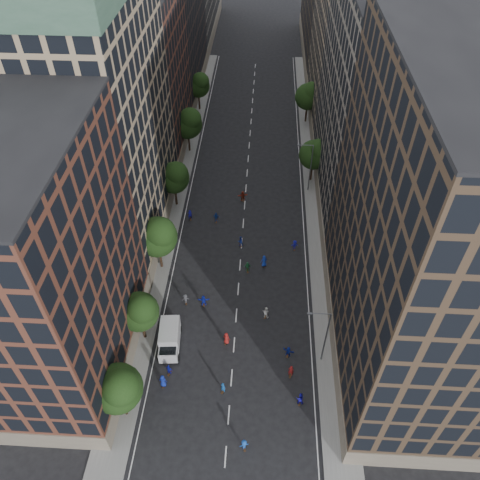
{
  "coord_description": "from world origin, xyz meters",
  "views": [
    {
      "loc": [
        2.55,
        -18.92,
        49.5
      ],
      "look_at": [
        -0.19,
        30.1,
        2.0
      ],
      "focal_mm": 35.0,
      "sensor_mm": 36.0,
      "label": 1
    }
  ],
  "objects_px": {
    "streetlamp_near": "(324,335)",
    "cargo_van": "(170,338)",
    "skater_2": "(300,399)",
    "streetlamp_far": "(309,165)",
    "skater_1": "(223,387)",
    "skater_0": "(163,381)"
  },
  "relations": [
    {
      "from": "streetlamp_near",
      "to": "cargo_van",
      "type": "xyz_separation_m",
      "value": [
        -18.18,
        0.98,
        -3.69
      ]
    },
    {
      "from": "skater_2",
      "to": "streetlamp_near",
      "type": "bearing_deg",
      "value": -109.94
    },
    {
      "from": "streetlamp_near",
      "to": "cargo_van",
      "type": "bearing_deg",
      "value": 176.9
    },
    {
      "from": "streetlamp_far",
      "to": "skater_1",
      "type": "bearing_deg",
      "value": -106.54
    },
    {
      "from": "skater_0",
      "to": "skater_1",
      "type": "distance_m",
      "value": 6.91
    },
    {
      "from": "streetlamp_far",
      "to": "skater_0",
      "type": "relative_size",
      "value": 4.82
    },
    {
      "from": "streetlamp_far",
      "to": "skater_2",
      "type": "relative_size",
      "value": 4.88
    },
    {
      "from": "skater_0",
      "to": "cargo_van",
      "type": "bearing_deg",
      "value": -81.55
    },
    {
      "from": "skater_1",
      "to": "cargo_van",
      "type": "bearing_deg",
      "value": -15.09
    },
    {
      "from": "skater_0",
      "to": "skater_2",
      "type": "bearing_deg",
      "value": -176.98
    },
    {
      "from": "skater_1",
      "to": "skater_2",
      "type": "relative_size",
      "value": 0.9
    },
    {
      "from": "streetlamp_far",
      "to": "skater_2",
      "type": "distance_m",
      "value": 38.96
    },
    {
      "from": "skater_2",
      "to": "skater_0",
      "type": "bearing_deg",
      "value": 0.03
    },
    {
      "from": "streetlamp_far",
      "to": "cargo_van",
      "type": "bearing_deg",
      "value": -119.59
    },
    {
      "from": "streetlamp_far",
      "to": "skater_0",
      "type": "xyz_separation_m",
      "value": [
        -18.1,
        -37.39,
        -4.23
      ]
    },
    {
      "from": "cargo_van",
      "to": "skater_1",
      "type": "relative_size",
      "value": 3.27
    },
    {
      "from": "skater_0",
      "to": "skater_2",
      "type": "height_order",
      "value": "skater_0"
    },
    {
      "from": "streetlamp_near",
      "to": "skater_0",
      "type": "height_order",
      "value": "streetlamp_near"
    },
    {
      "from": "streetlamp_near",
      "to": "skater_2",
      "type": "height_order",
      "value": "streetlamp_near"
    },
    {
      "from": "skater_0",
      "to": "streetlamp_near",
      "type": "bearing_deg",
      "value": -158.73
    },
    {
      "from": "cargo_van",
      "to": "skater_0",
      "type": "bearing_deg",
      "value": -93.71
    },
    {
      "from": "streetlamp_far",
      "to": "cargo_van",
      "type": "distance_m",
      "value": 37.0
    }
  ]
}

